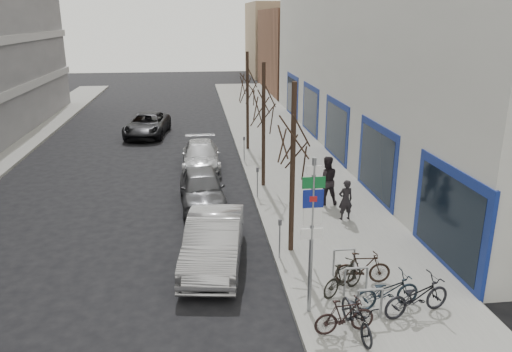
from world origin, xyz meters
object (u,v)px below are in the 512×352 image
object	(u,v)px
bike_near_right	(345,316)
bike_mid_curb	(387,288)
parked_car_front	(214,241)
pedestrian_near	(346,200)
bike_far_curb	(417,293)
meter_back	(244,146)
parked_car_back	(201,156)
bike_rack	(356,278)
lane_car	(147,125)
tree_far	(247,78)
meter_front	(280,235)
pedestrian_far	(326,180)
bike_mid_inner	(343,277)
bike_near_left	(357,313)
parked_car_mid	(202,188)
highway_sign_pole	(312,227)
bike_far_inner	(363,268)
tree_near	(293,129)
meter_mid	(257,179)
tree_mid	(264,96)

from	to	relation	value
bike_near_right	bike_mid_curb	size ratio (longest dim) A/B	0.84
parked_car_front	pedestrian_near	world-z (taller)	pedestrian_near
bike_far_curb	meter_back	bearing A→B (deg)	-3.50
meter_back	parked_car_back	xyz separation A→B (m)	(-2.23, -0.67, -0.25)
bike_rack	parked_car_front	distance (m)	4.45
bike_near_right	lane_car	distance (m)	22.98
parked_car_front	parked_car_back	size ratio (longest dim) A/B	1.02
tree_far	meter_front	bearing A→B (deg)	-91.91
pedestrian_far	bike_mid_curb	bearing A→B (deg)	88.20
meter_front	lane_car	distance (m)	18.91
bike_mid_inner	lane_car	bearing A→B (deg)	-14.61
bike_near_left	parked_car_mid	xyz separation A→B (m)	(-3.43, 9.26, 0.06)
highway_sign_pole	tree_far	xyz separation A→B (m)	(0.20, 16.51, 1.65)
bike_near_right	bike_mid_inner	xyz separation A→B (m)	(0.48, 1.73, 0.02)
tree_far	bike_far_curb	xyz separation A→B (m)	(2.43, -16.95, -3.37)
bike_far_inner	parked_car_front	bearing A→B (deg)	68.91
parked_car_back	bike_mid_curb	bearing A→B (deg)	-71.34
bike_near_right	parked_car_mid	bearing A→B (deg)	13.03
bike_near_right	highway_sign_pole	bearing A→B (deg)	26.41
pedestrian_near	bike_far_inner	bearing A→B (deg)	70.96
bike_rack	parked_car_front	world-z (taller)	parked_car_front
parked_car_front	parked_car_mid	size ratio (longest dim) A/B	1.09
tree_far	parked_car_back	xyz separation A→B (m)	(-2.68, -3.17, -3.44)
tree_near	bike_mid_curb	world-z (taller)	tree_near
meter_mid	bike_near_left	distance (m)	9.60
lane_car	bike_mid_inner	bearing A→B (deg)	-64.90
bike_far_curb	parked_car_mid	xyz separation A→B (m)	(-5.15, 8.69, 0.00)
highway_sign_pole	bike_near_left	xyz separation A→B (m)	(0.91, -1.02, -1.79)
bike_mid_curb	bike_far_curb	distance (m)	0.73
tree_mid	pedestrian_far	bearing A→B (deg)	-50.66
bike_mid_inner	pedestrian_near	world-z (taller)	pedestrian_near
meter_back	parked_car_back	size ratio (longest dim) A/B	0.28
meter_front	bike_near_right	xyz separation A→B (m)	(0.87, -3.99, -0.31)
meter_front	bike_far_curb	world-z (taller)	meter_front
meter_mid	parked_car_front	size ratio (longest dim) A/B	0.27
meter_front	bike_rack	bearing A→B (deg)	-55.49
tree_mid	meter_front	xyz separation A→B (m)	(-0.45, -7.00, -3.19)
bike_rack	bike_far_inner	distance (m)	0.70
highway_sign_pole	tree_mid	size ratio (longest dim) A/B	0.76
pedestrian_near	meter_mid	bearing A→B (deg)	-52.03
meter_mid	parked_car_front	distance (m)	5.77
bike_far_inner	parked_car_mid	world-z (taller)	parked_car_mid
meter_mid	parked_car_mid	distance (m)	2.30
tree_far	meter_mid	distance (m)	8.62
lane_car	parked_car_back	bearing A→B (deg)	-60.61
tree_near	bike_far_inner	size ratio (longest dim) A/B	3.48
tree_near	bike_near_left	size ratio (longest dim) A/B	3.21
bike_mid_curb	pedestrian_far	xyz separation A→B (m)	(0.34, 7.46, 0.45)
bike_rack	lane_car	distance (m)	21.70
tree_near	parked_car_back	xyz separation A→B (m)	(-2.68, 9.83, -3.44)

